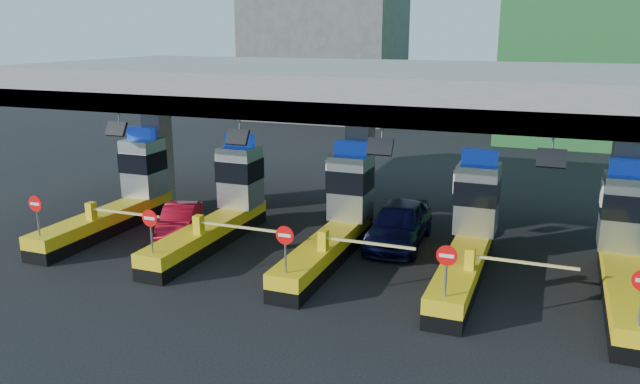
% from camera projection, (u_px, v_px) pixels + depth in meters
% --- Properties ---
extents(ground, '(120.00, 120.00, 0.00)m').
position_uv_depth(ground, '(335.00, 255.00, 24.03)').
color(ground, black).
rests_on(ground, ground).
extents(toll_canopy, '(28.00, 12.09, 7.00)m').
position_uv_depth(toll_canopy, '(360.00, 88.00, 25.07)').
color(toll_canopy, slate).
rests_on(toll_canopy, ground).
extents(toll_lane_far_left, '(4.43, 8.00, 4.16)m').
position_uv_depth(toll_lane_far_left, '(124.00, 194.00, 27.41)').
color(toll_lane_far_left, black).
rests_on(toll_lane_far_left, ground).
extents(toll_lane_left, '(4.43, 8.00, 4.16)m').
position_uv_depth(toll_lane_left, '(223.00, 205.00, 25.67)').
color(toll_lane_left, black).
rests_on(toll_lane_left, ground).
extents(toll_lane_center, '(4.43, 8.00, 4.16)m').
position_uv_depth(toll_lane_center, '(338.00, 218.00, 23.93)').
color(toll_lane_center, black).
rests_on(toll_lane_center, ground).
extents(toll_lane_right, '(4.43, 8.00, 4.16)m').
position_uv_depth(toll_lane_right, '(470.00, 233.00, 22.18)').
color(toll_lane_right, black).
rests_on(toll_lane_right, ground).
extents(toll_lane_far_right, '(4.43, 8.00, 4.16)m').
position_uv_depth(toll_lane_far_right, '(625.00, 250.00, 20.44)').
color(toll_lane_far_right, black).
rests_on(toll_lane_far_right, ground).
extents(bg_building_concrete, '(14.00, 10.00, 18.00)m').
position_uv_depth(bg_building_concrete, '(325.00, 23.00, 59.13)').
color(bg_building_concrete, '#4C4C49').
rests_on(bg_building_concrete, ground).
extents(van, '(2.23, 5.23, 1.76)m').
position_uv_depth(van, '(399.00, 223.00, 25.00)').
color(van, black).
rests_on(van, ground).
extents(red_car, '(2.60, 4.00, 1.24)m').
position_uv_depth(red_car, '(180.00, 220.00, 26.39)').
color(red_car, red).
rests_on(red_car, ground).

